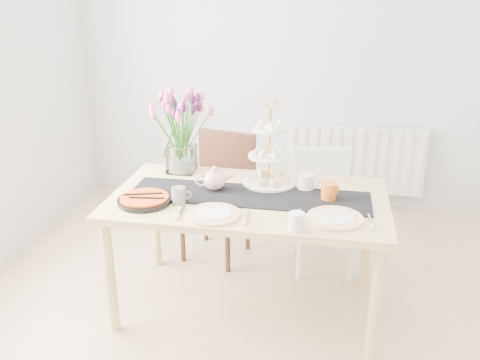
% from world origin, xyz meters
% --- Properties ---
extents(room_shell, '(4.50, 4.50, 4.50)m').
position_xyz_m(room_shell, '(0.00, 0.00, 1.30)').
color(room_shell, tan).
rests_on(room_shell, ground).
extents(radiator, '(1.20, 0.08, 0.60)m').
position_xyz_m(radiator, '(0.50, 2.19, 0.45)').
color(radiator, white).
rests_on(radiator, room_shell).
extents(dining_table, '(1.60, 0.90, 0.75)m').
position_xyz_m(dining_table, '(-0.17, 0.50, 0.67)').
color(dining_table, tan).
rests_on(dining_table, ground).
extents(chair_brown, '(0.54, 0.54, 0.91)m').
position_xyz_m(chair_brown, '(-0.50, 1.17, 0.53)').
color(chair_brown, '#361B13').
rests_on(chair_brown, ground).
extents(chair_white, '(0.49, 0.49, 0.83)m').
position_xyz_m(chair_white, '(0.24, 1.14, 0.48)').
color(chair_white, white).
rests_on(chair_white, ground).
extents(table_runner, '(1.40, 0.35, 0.01)m').
position_xyz_m(table_runner, '(-0.17, 0.50, 0.75)').
color(table_runner, black).
rests_on(table_runner, dining_table).
extents(tulip_vase, '(0.64, 0.64, 0.54)m').
position_xyz_m(tulip_vase, '(-0.68, 0.84, 1.10)').
color(tulip_vase, silver).
rests_on(tulip_vase, dining_table).
extents(cake_stand, '(0.33, 0.33, 0.48)m').
position_xyz_m(cake_stand, '(-0.08, 0.71, 0.89)').
color(cake_stand, gold).
rests_on(cake_stand, dining_table).
extents(teapot, '(0.26, 0.24, 0.14)m').
position_xyz_m(teapot, '(-0.39, 0.55, 0.82)').
color(teapot, silver).
rests_on(teapot, dining_table).
extents(cream_jug, '(0.11, 0.11, 0.10)m').
position_xyz_m(cream_jug, '(0.14, 0.67, 0.80)').
color(cream_jug, white).
rests_on(cream_jug, dining_table).
extents(tart_tin, '(0.31, 0.31, 0.04)m').
position_xyz_m(tart_tin, '(-0.74, 0.30, 0.77)').
color(tart_tin, black).
rests_on(tart_tin, dining_table).
extents(mug_grey, '(0.10, 0.10, 0.10)m').
position_xyz_m(mug_grey, '(-0.55, 0.33, 0.80)').
color(mug_grey, slate).
rests_on(mug_grey, dining_table).
extents(mug_white, '(0.09, 0.09, 0.09)m').
position_xyz_m(mug_white, '(0.13, 0.11, 0.80)').
color(mug_white, white).
rests_on(mug_white, dining_table).
extents(mug_orange, '(0.12, 0.12, 0.10)m').
position_xyz_m(mug_orange, '(0.28, 0.53, 0.80)').
color(mug_orange, '#D95B18').
rests_on(mug_orange, dining_table).
extents(plate_left, '(0.30, 0.30, 0.02)m').
position_xyz_m(plate_left, '(-0.32, 0.20, 0.76)').
color(plate_left, silver).
rests_on(plate_left, dining_table).
extents(plate_right, '(0.32, 0.32, 0.02)m').
position_xyz_m(plate_right, '(0.32, 0.27, 0.76)').
color(plate_right, white).
rests_on(plate_right, dining_table).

